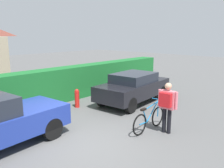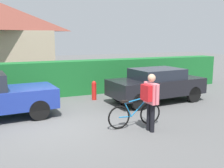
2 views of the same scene
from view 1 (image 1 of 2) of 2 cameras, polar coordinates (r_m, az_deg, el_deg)
ground_plane at (r=7.20m, az=-7.52°, el=-14.15°), size 60.00×60.00×0.00m
hedge_row at (r=10.44m, az=-23.08°, el=-2.15°), size 19.53×0.90×1.57m
parked_car_far at (r=11.06m, az=5.16°, el=-0.70°), size 4.05×1.99×1.38m
bicycle at (r=8.05m, az=8.86°, el=-8.32°), size 1.75×0.50×0.97m
person_rider at (r=7.76m, az=13.00°, el=-4.47°), size 0.36×0.67×1.65m
fire_hydrant at (r=10.49m, az=-8.35°, el=-3.33°), size 0.20×0.20×0.81m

